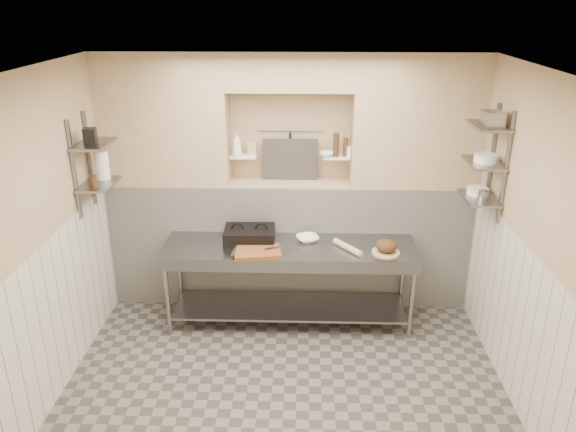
{
  "coord_description": "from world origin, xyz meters",
  "views": [
    {
      "loc": [
        0.16,
        -4.07,
        3.31
      ],
      "look_at": [
        0.01,
        0.9,
        1.35
      ],
      "focal_mm": 35.0,
      "sensor_mm": 36.0,
      "label": 1
    }
  ],
  "objects_px": {
    "rolling_pin": "(348,247)",
    "bottle_soap": "(237,144)",
    "cutting_board": "(258,252)",
    "bowl_alcove": "(326,154)",
    "mixing_bowl": "(307,239)",
    "jug_left": "(102,165)",
    "prep_table": "(290,269)",
    "bread_loaf": "(386,246)",
    "panini_press": "(249,235)"
  },
  "relations": [
    {
      "from": "cutting_board",
      "to": "mixing_bowl",
      "type": "distance_m",
      "value": 0.6
    },
    {
      "from": "cutting_board",
      "to": "mixing_bowl",
      "type": "height_order",
      "value": "mixing_bowl"
    },
    {
      "from": "rolling_pin",
      "to": "jug_left",
      "type": "height_order",
      "value": "jug_left"
    },
    {
      "from": "bowl_alcove",
      "to": "mixing_bowl",
      "type": "bearing_deg",
      "value": -115.6
    },
    {
      "from": "mixing_bowl",
      "to": "bottle_soap",
      "type": "height_order",
      "value": "bottle_soap"
    },
    {
      "from": "bread_loaf",
      "to": "jug_left",
      "type": "xyz_separation_m",
      "value": [
        -2.83,
        0.14,
        0.77
      ]
    },
    {
      "from": "mixing_bowl",
      "to": "jug_left",
      "type": "distance_m",
      "value": 2.2
    },
    {
      "from": "cutting_board",
      "to": "bottle_soap",
      "type": "relative_size",
      "value": 1.79
    },
    {
      "from": "bowl_alcove",
      "to": "jug_left",
      "type": "height_order",
      "value": "jug_left"
    },
    {
      "from": "jug_left",
      "to": "prep_table",
      "type": "bearing_deg",
      "value": -0.37
    },
    {
      "from": "mixing_bowl",
      "to": "jug_left",
      "type": "relative_size",
      "value": 0.82
    },
    {
      "from": "rolling_pin",
      "to": "jug_left",
      "type": "bearing_deg",
      "value": 178.2
    },
    {
      "from": "panini_press",
      "to": "jug_left",
      "type": "xyz_separation_m",
      "value": [
        -1.43,
        -0.11,
        0.78
      ]
    },
    {
      "from": "panini_press",
      "to": "bottle_soap",
      "type": "xyz_separation_m",
      "value": [
        -0.15,
        0.4,
        0.87
      ]
    },
    {
      "from": "cutting_board",
      "to": "bowl_alcove",
      "type": "distance_m",
      "value": 1.3
    },
    {
      "from": "prep_table",
      "to": "bowl_alcove",
      "type": "bearing_deg",
      "value": 55.44
    },
    {
      "from": "panini_press",
      "to": "bottle_soap",
      "type": "relative_size",
      "value": 2.07
    },
    {
      "from": "cutting_board",
      "to": "prep_table",
      "type": "bearing_deg",
      "value": 30.43
    },
    {
      "from": "mixing_bowl",
      "to": "rolling_pin",
      "type": "height_order",
      "value": "rolling_pin"
    },
    {
      "from": "bottle_soap",
      "to": "jug_left",
      "type": "distance_m",
      "value": 1.38
    },
    {
      "from": "mixing_bowl",
      "to": "bottle_soap",
      "type": "distance_m",
      "value": 1.25
    },
    {
      "from": "prep_table",
      "to": "bottle_soap",
      "type": "bearing_deg",
      "value": 137.45
    },
    {
      "from": "rolling_pin",
      "to": "bottle_soap",
      "type": "height_order",
      "value": "bottle_soap"
    },
    {
      "from": "prep_table",
      "to": "jug_left",
      "type": "bearing_deg",
      "value": 179.63
    },
    {
      "from": "prep_table",
      "to": "jug_left",
      "type": "xyz_separation_m",
      "value": [
        -1.85,
        0.01,
        1.11
      ]
    },
    {
      "from": "panini_press",
      "to": "bottle_soap",
      "type": "height_order",
      "value": "bottle_soap"
    },
    {
      "from": "bottle_soap",
      "to": "cutting_board",
      "type": "bearing_deg",
      "value": -70.06
    },
    {
      "from": "bread_loaf",
      "to": "bowl_alcove",
      "type": "distance_m",
      "value": 1.17
    },
    {
      "from": "panini_press",
      "to": "jug_left",
      "type": "height_order",
      "value": "jug_left"
    },
    {
      "from": "prep_table",
      "to": "cutting_board",
      "type": "relative_size",
      "value": 5.64
    },
    {
      "from": "cutting_board",
      "to": "rolling_pin",
      "type": "bearing_deg",
      "value": 7.55
    },
    {
      "from": "cutting_board",
      "to": "mixing_bowl",
      "type": "xyz_separation_m",
      "value": [
        0.5,
        0.33,
        0.01
      ]
    },
    {
      "from": "mixing_bowl",
      "to": "rolling_pin",
      "type": "bearing_deg",
      "value": -27.15
    },
    {
      "from": "bottle_soap",
      "to": "prep_table",
      "type": "bearing_deg",
      "value": -42.55
    },
    {
      "from": "rolling_pin",
      "to": "bread_loaf",
      "type": "distance_m",
      "value": 0.39
    },
    {
      "from": "prep_table",
      "to": "mixing_bowl",
      "type": "distance_m",
      "value": 0.37
    },
    {
      "from": "mixing_bowl",
      "to": "bread_loaf",
      "type": "height_order",
      "value": "bread_loaf"
    },
    {
      "from": "rolling_pin",
      "to": "bread_loaf",
      "type": "bearing_deg",
      "value": -8.99
    },
    {
      "from": "jug_left",
      "to": "cutting_board",
      "type": "bearing_deg",
      "value": -7.3
    },
    {
      "from": "panini_press",
      "to": "bread_loaf",
      "type": "height_order",
      "value": "same"
    },
    {
      "from": "prep_table",
      "to": "jug_left",
      "type": "distance_m",
      "value": 2.16
    },
    {
      "from": "prep_table",
      "to": "rolling_pin",
      "type": "distance_m",
      "value": 0.66
    },
    {
      "from": "bread_loaf",
      "to": "cutting_board",
      "type": "bearing_deg",
      "value": -177.32
    },
    {
      "from": "mixing_bowl",
      "to": "bowl_alcove",
      "type": "bearing_deg",
      "value": 64.4
    },
    {
      "from": "prep_table",
      "to": "panini_press",
      "type": "relative_size",
      "value": 4.88
    },
    {
      "from": "rolling_pin",
      "to": "jug_left",
      "type": "xyz_separation_m",
      "value": [
        -2.45,
        0.08,
        0.82
      ]
    },
    {
      "from": "panini_press",
      "to": "bottle_soap",
      "type": "distance_m",
      "value": 0.97
    },
    {
      "from": "mixing_bowl",
      "to": "panini_press",
      "type": "bearing_deg",
      "value": -178.08
    },
    {
      "from": "prep_table",
      "to": "bread_loaf",
      "type": "xyz_separation_m",
      "value": [
        0.97,
        -0.13,
        0.34
      ]
    },
    {
      "from": "rolling_pin",
      "to": "bottle_soap",
      "type": "relative_size",
      "value": 1.56
    }
  ]
}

